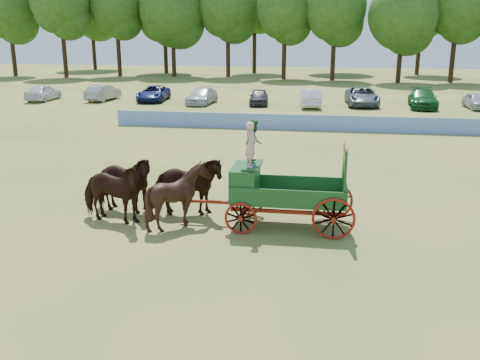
% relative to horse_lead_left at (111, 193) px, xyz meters
% --- Properties ---
extents(ground, '(160.00, 160.00, 0.00)m').
position_rel_horse_lead_left_xyz_m(ground, '(6.83, 0.85, -1.09)').
color(ground, tan).
rests_on(ground, ground).
extents(horse_lead_left, '(2.76, 1.64, 2.18)m').
position_rel_horse_lead_left_xyz_m(horse_lead_left, '(0.00, 0.00, 0.00)').
color(horse_lead_left, black).
rests_on(horse_lead_left, ground).
extents(horse_lead_right, '(2.74, 1.59, 2.18)m').
position_rel_horse_lead_left_xyz_m(horse_lead_right, '(0.00, 1.10, 0.00)').
color(horse_lead_right, black).
rests_on(horse_lead_right, ground).
extents(horse_wheel_left, '(2.08, 1.87, 2.19)m').
position_rel_horse_lead_left_xyz_m(horse_wheel_left, '(2.40, 0.00, 0.00)').
color(horse_wheel_left, black).
rests_on(horse_wheel_left, ground).
extents(horse_wheel_right, '(2.74, 1.58, 2.18)m').
position_rel_horse_lead_left_xyz_m(horse_wheel_right, '(2.40, 1.10, 0.00)').
color(horse_wheel_right, black).
rests_on(horse_wheel_right, ground).
extents(farm_dray, '(6.00, 2.00, 3.65)m').
position_rel_horse_lead_left_xyz_m(farm_dray, '(5.38, 0.57, 0.49)').
color(farm_dray, maroon).
rests_on(farm_dray, ground).
extents(sponsor_banner, '(26.00, 0.08, 1.05)m').
position_rel_horse_lead_left_xyz_m(sponsor_banner, '(5.83, 18.85, -0.57)').
color(sponsor_banner, '#204DB0').
rests_on(sponsor_banner, ground).
extents(parked_cars, '(52.47, 8.08, 1.61)m').
position_rel_horse_lead_left_xyz_m(parked_cars, '(7.55, 30.98, -0.33)').
color(parked_cars, silver).
rests_on(parked_cars, ground).
extents(treeline, '(88.71, 25.01, 15.29)m').
position_rel_horse_lead_left_xyz_m(treeline, '(0.67, 60.64, 8.50)').
color(treeline, '#382314').
rests_on(treeline, ground).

